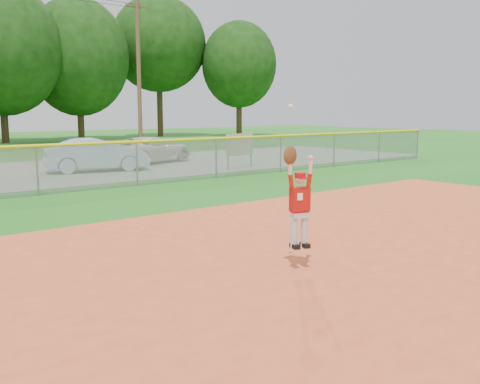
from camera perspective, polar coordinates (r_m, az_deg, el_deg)
name	(u,v)px	position (r m, az deg, el deg)	size (l,w,h in m)	color
ground	(253,273)	(8.54, 1.37, -8.68)	(120.00, 120.00, 0.00)	#1C6116
clay_infield	(422,333)	(6.67, 18.82, -14.07)	(24.00, 16.00, 0.04)	#C24923
car_blue	(97,155)	(23.03, -15.04, 3.85)	(1.45, 4.17, 1.37)	#92B7D9
car_white_b	(151,150)	(26.37, -9.47, 4.48)	(2.08, 4.51, 1.25)	silver
sponsor_sign	(240,145)	(23.55, -0.03, 4.99)	(1.72, 0.34, 1.54)	gray
outfield_fence	(37,167)	(17.12, -20.84, 2.55)	(40.06, 0.10, 1.55)	gray
ballplayer	(298,198)	(8.45, 6.24, -0.59)	(0.54, 0.32, 2.27)	silver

